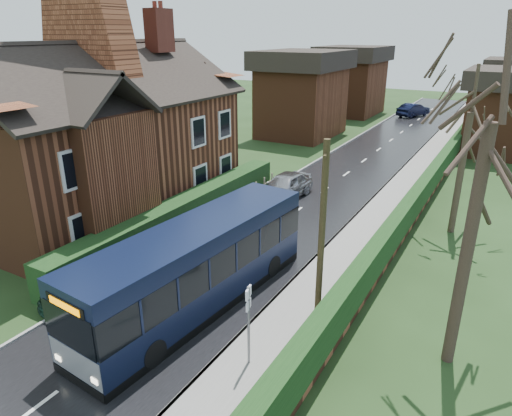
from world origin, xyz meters
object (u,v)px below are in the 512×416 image
Objects in this scene: car_silver at (285,186)px; telegraph_pole at (322,234)px; bus at (197,267)px; car_green at (95,280)px; brick_house at (100,132)px; bus_stop_sign at (249,315)px.

telegraph_pole is at bearing -54.61° from car_silver.
telegraph_pole reaches higher than bus.
car_silver is 12.17m from telegraph_pole.
car_silver is 12.91m from car_green.
bus reaches higher than car_green.
car_silver reaches higher than car_green.
car_green is (5.83, -6.18, -3.76)m from brick_house.
car_silver is 14.49m from bus_stop_sign.
brick_house reaches higher than car_silver.
telegraph_pole reaches higher than car_green.
telegraph_pole is (6.30, -10.13, 2.38)m from car_silver.
brick_house is at bearing 139.41° from car_green.
bus is at bearing -75.16° from car_silver.
bus_stop_sign is (3.20, -1.89, 0.25)m from bus.
telegraph_pole is at bearing 25.36° from car_green.
bus is 4.04m from car_green.
brick_house reaches higher than car_green.
car_green is 0.68× the size of telegraph_pole.
car_silver is at bearing 89.81° from car_green.
car_silver is at bearing 108.90° from telegraph_pole.
car_silver is at bearing 98.21° from bus_stop_sign.
telegraph_pole is (13.53, -3.48, -1.23)m from brick_house.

